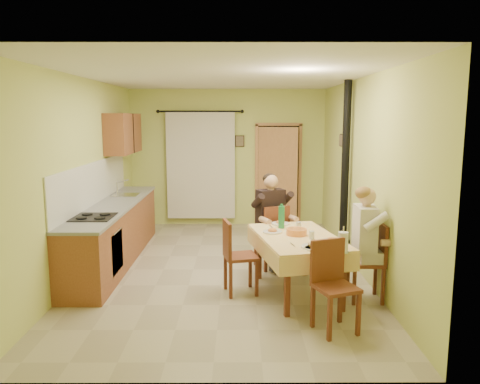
{
  "coord_description": "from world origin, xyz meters",
  "views": [
    {
      "loc": [
        0.23,
        -6.68,
        2.24
      ],
      "look_at": [
        0.25,
        0.1,
        1.15
      ],
      "focal_mm": 35.0,
      "sensor_mm": 36.0,
      "label": 1
    }
  ],
  "objects_px": {
    "dining_table": "(297,265)",
    "stove_flue": "(344,195)",
    "man_right": "(367,230)",
    "chair_near": "(334,304)",
    "chair_left": "(240,271)",
    "chair_far": "(271,249)",
    "chair_right": "(366,277)",
    "man_far": "(271,210)"
  },
  "relations": [
    {
      "from": "dining_table",
      "to": "stove_flue",
      "type": "bearing_deg",
      "value": 47.57
    },
    {
      "from": "man_right",
      "to": "stove_flue",
      "type": "bearing_deg",
      "value": -2.83
    },
    {
      "from": "chair_near",
      "to": "chair_left",
      "type": "relative_size",
      "value": 1.01
    },
    {
      "from": "chair_far",
      "to": "chair_right",
      "type": "xyz_separation_m",
      "value": [
        1.09,
        -1.26,
        -0.0
      ]
    },
    {
      "from": "chair_far",
      "to": "stove_flue",
      "type": "height_order",
      "value": "stove_flue"
    },
    {
      "from": "chair_left",
      "to": "man_right",
      "type": "relative_size",
      "value": 0.68
    },
    {
      "from": "chair_near",
      "to": "man_far",
      "type": "xyz_separation_m",
      "value": [
        -0.52,
        2.13,
        0.59
      ]
    },
    {
      "from": "chair_left",
      "to": "chair_far",
      "type": "bearing_deg",
      "value": 142.19
    },
    {
      "from": "dining_table",
      "to": "chair_left",
      "type": "bearing_deg",
      "value": 166.24
    },
    {
      "from": "dining_table",
      "to": "man_right",
      "type": "bearing_deg",
      "value": -25.92
    },
    {
      "from": "chair_near",
      "to": "man_right",
      "type": "distance_m",
      "value": 1.17
    },
    {
      "from": "chair_far",
      "to": "chair_near",
      "type": "bearing_deg",
      "value": -99.43
    },
    {
      "from": "chair_right",
      "to": "chair_left",
      "type": "xyz_separation_m",
      "value": [
        -1.56,
        0.23,
        -0.0
      ]
    },
    {
      "from": "chair_near",
      "to": "chair_right",
      "type": "xyz_separation_m",
      "value": [
        0.57,
        0.85,
        0.0
      ]
    },
    {
      "from": "chair_right",
      "to": "man_right",
      "type": "xyz_separation_m",
      "value": [
        -0.01,
        0.0,
        0.59
      ]
    },
    {
      "from": "dining_table",
      "to": "chair_far",
      "type": "xyz_separation_m",
      "value": [
        -0.26,
        1.05,
        -0.09
      ]
    },
    {
      "from": "man_far",
      "to": "chair_far",
      "type": "bearing_deg",
      "value": -90.0
    },
    {
      "from": "chair_far",
      "to": "chair_left",
      "type": "relative_size",
      "value": 1.01
    },
    {
      "from": "chair_near",
      "to": "chair_far",
      "type": "bearing_deg",
      "value": -96.91
    },
    {
      "from": "chair_left",
      "to": "man_far",
      "type": "relative_size",
      "value": 0.68
    },
    {
      "from": "chair_far",
      "to": "man_far",
      "type": "relative_size",
      "value": 0.69
    },
    {
      "from": "dining_table",
      "to": "stove_flue",
      "type": "height_order",
      "value": "stove_flue"
    },
    {
      "from": "dining_table",
      "to": "man_right",
      "type": "distance_m",
      "value": 0.98
    },
    {
      "from": "chair_right",
      "to": "chair_left",
      "type": "bearing_deg",
      "value": 82.16
    },
    {
      "from": "chair_left",
      "to": "man_right",
      "type": "xyz_separation_m",
      "value": [
        1.55,
        -0.23,
        0.59
      ]
    },
    {
      "from": "dining_table",
      "to": "stove_flue",
      "type": "distance_m",
      "value": 1.92
    },
    {
      "from": "chair_right",
      "to": "man_right",
      "type": "bearing_deg",
      "value": 90.0
    },
    {
      "from": "man_far",
      "to": "man_right",
      "type": "distance_m",
      "value": 1.67
    },
    {
      "from": "man_far",
      "to": "man_right",
      "type": "bearing_deg",
      "value": -73.0
    },
    {
      "from": "man_right",
      "to": "stove_flue",
      "type": "xyz_separation_m",
      "value": [
        0.11,
        1.76,
        0.15
      ]
    },
    {
      "from": "chair_left",
      "to": "man_right",
      "type": "bearing_deg",
      "value": 68.56
    },
    {
      "from": "dining_table",
      "to": "man_right",
      "type": "relative_size",
      "value": 1.24
    },
    {
      "from": "chair_near",
      "to": "chair_left",
      "type": "distance_m",
      "value": 1.47
    },
    {
      "from": "dining_table",
      "to": "man_far",
      "type": "distance_m",
      "value": 1.21
    },
    {
      "from": "chair_right",
      "to": "man_right",
      "type": "relative_size",
      "value": 0.69
    },
    {
      "from": "man_far",
      "to": "stove_flue",
      "type": "relative_size",
      "value": 0.5
    },
    {
      "from": "chair_near",
      "to": "stove_flue",
      "type": "distance_m",
      "value": 2.79
    },
    {
      "from": "dining_table",
      "to": "chair_near",
      "type": "distance_m",
      "value": 1.1
    },
    {
      "from": "chair_far",
      "to": "chair_right",
      "type": "height_order",
      "value": "same"
    },
    {
      "from": "chair_far",
      "to": "chair_right",
      "type": "relative_size",
      "value": 1.0
    },
    {
      "from": "man_right",
      "to": "man_far",
      "type": "bearing_deg",
      "value": 40.88
    },
    {
      "from": "dining_table",
      "to": "chair_left",
      "type": "height_order",
      "value": "chair_left"
    }
  ]
}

